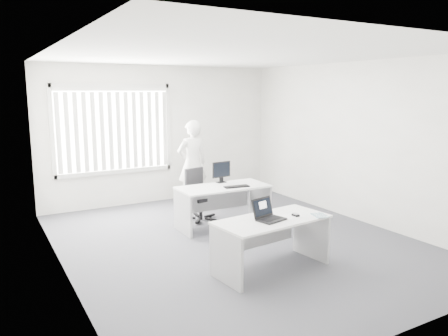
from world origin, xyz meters
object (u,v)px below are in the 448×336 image
desk_far (223,197)px  office_chair (199,204)px  person (192,163)px  desk_near (272,233)px  laptop (271,210)px  monitor (221,172)px

desk_far → office_chair: 0.64m
office_chair → person: size_ratio=0.53×
desk_near → desk_far: size_ratio=1.01×
desk_near → laptop: size_ratio=4.52×
desk_far → office_chair: bearing=107.4°
desk_near → person: person is taller
desk_near → desk_far: 1.94m
office_chair → laptop: bearing=-108.2°
person → monitor: person is taller
desk_far → office_chair: office_chair is taller
desk_far → laptop: bearing=-101.4°
office_chair → person: bearing=58.5°
office_chair → desk_near: bearing=-107.1°
person → laptop: bearing=80.0°
desk_near → office_chair: (0.19, 2.48, -0.21)m
office_chair → monitor: bearing=-57.7°
monitor → desk_near: bearing=-109.0°
desk_near → office_chair: 2.50m
office_chair → laptop: (-0.25, -2.54, 0.53)m
laptop → desk_far: bearing=64.0°
person → laptop: size_ratio=5.00×
person → office_chair: bearing=70.4°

